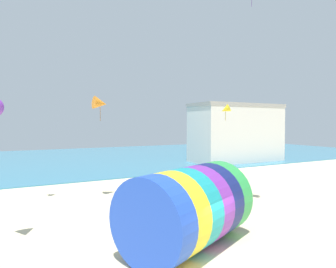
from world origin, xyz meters
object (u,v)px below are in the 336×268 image
(kite_handler, at_px, (234,211))
(kite_orange_delta, at_px, (100,103))
(kite_yellow_delta, at_px, (225,110))
(giant_inflatable_tube, at_px, (188,208))

(kite_handler, relative_size, kite_orange_delta, 0.94)
(kite_orange_delta, relative_size, kite_yellow_delta, 1.51)
(kite_yellow_delta, bearing_deg, kite_handler, -123.84)
(kite_orange_delta, xyz_separation_m, kite_yellow_delta, (8.25, -4.26, -0.45))
(giant_inflatable_tube, distance_m, kite_orange_delta, 11.63)
(giant_inflatable_tube, bearing_deg, kite_orange_delta, 97.47)
(giant_inflatable_tube, bearing_deg, kite_yellow_delta, 40.82)
(kite_handler, height_order, kite_yellow_delta, kite_yellow_delta)
(kite_orange_delta, bearing_deg, kite_handler, -61.23)
(giant_inflatable_tube, distance_m, kite_handler, 3.94)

